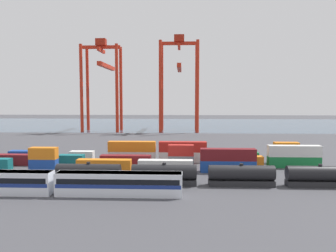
{
  "coord_description": "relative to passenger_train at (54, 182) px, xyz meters",
  "views": [
    {
      "loc": [
        5.7,
        -77.87,
        16.22
      ],
      "look_at": [
        0.66,
        35.39,
        6.94
      ],
      "focal_mm": 36.31,
      "sensor_mm": 36.0,
      "label": 1
    }
  ],
  "objects": [
    {
      "name": "shipping_container_7",
      "position": [
        -18.68,
        24.75,
        -0.84
      ],
      "size": [
        12.1,
        2.44,
        2.6
      ],
      "primitive_type": "cube",
      "color": "maroon",
      "rests_on": "ground_plane"
    },
    {
      "name": "shipping_container_2",
      "position": [
        -9.76,
        18.96,
        1.76
      ],
      "size": [
        6.04,
        2.44,
        2.6
      ],
      "primitive_type": "cube",
      "color": "orange",
      "rests_on": "shipping_container_1"
    },
    {
      "name": "shipping_container_12",
      "position": [
        34.41,
        24.75,
        -0.84
      ],
      "size": [
        12.1,
        2.44,
        2.6
      ],
      "primitive_type": "cube",
      "color": "orange",
      "rests_on": "ground_plane"
    },
    {
      "name": "shipping_container_13",
      "position": [
        47.68,
        24.75,
        -0.84
      ],
      "size": [
        12.1,
        2.44,
        2.6
      ],
      "primitive_type": "cube",
      "color": "#197538",
      "rests_on": "ground_plane"
    },
    {
      "name": "shipping_container_22",
      "position": [
        47.56,
        30.55,
        -0.84
      ],
      "size": [
        6.04,
        2.44,
        2.6
      ],
      "primitive_type": "cube",
      "color": "#146066",
      "rests_on": "ground_plane"
    },
    {
      "name": "shipping_container_9",
      "position": [
        7.87,
        24.75,
        -0.84
      ],
      "size": [
        12.1,
        2.44,
        2.6
      ],
      "primitive_type": "cube",
      "color": "maroon",
      "rests_on": "ground_plane"
    },
    {
      "name": "shipping_container_20",
      "position": [
        21.54,
        30.55,
        1.76
      ],
      "size": [
        12.1,
        2.44,
        2.6
      ],
      "primitive_type": "cube",
      "color": "#AD211C",
      "rests_on": "shipping_container_19"
    },
    {
      "name": "shipping_container_21",
      "position": [
        34.55,
        30.55,
        -0.84
      ],
      "size": [
        12.1,
        2.44,
        2.6
      ],
      "primitive_type": "cube",
      "color": "#197538",
      "rests_on": "ground_plane"
    },
    {
      "name": "shipping_container_11",
      "position": [
        21.14,
        24.75,
        1.76
      ],
      "size": [
        6.04,
        2.44,
        2.6
      ],
      "primitive_type": "cube",
      "color": "#AD211C",
      "rests_on": "shipping_container_10"
    },
    {
      "name": "freight_tank_row",
      "position": [
        25.27,
        7.22,
        -0.18
      ],
      "size": [
        55.07,
        2.74,
        4.2
      ],
      "color": "#232326",
      "rests_on": "ground_plane"
    },
    {
      "name": "shipping_container_10",
      "position": [
        21.14,
        24.75,
        -0.84
      ],
      "size": [
        6.04,
        2.44,
        2.6
      ],
      "primitive_type": "cube",
      "color": "slate",
      "rests_on": "ground_plane"
    },
    {
      "name": "shipping_container_16",
      "position": [
        -4.48,
        30.55,
        -0.84
      ],
      "size": [
        6.04,
        2.44,
        2.6
      ],
      "primitive_type": "cube",
      "color": "silver",
      "rests_on": "ground_plane"
    },
    {
      "name": "shipping_container_23",
      "position": [
        47.56,
        30.55,
        1.76
      ],
      "size": [
        6.04,
        2.44,
        2.6
      ],
      "primitive_type": "cube",
      "color": "orange",
      "rests_on": "shipping_container_22"
    },
    {
      "name": "passenger_train",
      "position": [
        0.0,
        0.0,
        0.0
      ],
      "size": [
        43.05,
        3.14,
        3.9
      ],
      "color": "silver",
      "rests_on": "ground_plane"
    },
    {
      "name": "shipping_container_18",
      "position": [
        8.53,
        30.55,
        1.76
      ],
      "size": [
        12.1,
        2.44,
        2.6
      ],
      "primitive_type": "cube",
      "color": "orange",
      "rests_on": "shipping_container_17"
    },
    {
      "name": "gantry_crane_central",
      "position": [
        19.6,
        113.04,
        25.73
      ],
      "size": [
        19.05,
        33.94,
        46.56
      ],
      "color": "red",
      "rests_on": "ground_plane"
    },
    {
      "name": "shipping_container_1",
      "position": [
        -9.76,
        18.96,
        -0.84
      ],
      "size": [
        6.04,
        2.44,
        2.6
      ],
      "primitive_type": "cube",
      "color": "#1C4299",
      "rests_on": "ground_plane"
    },
    {
      "name": "shipping_container_3",
      "position": [
        3.99,
        18.96,
        -0.84
      ],
      "size": [
        12.1,
        2.44,
        2.6
      ],
      "primitive_type": "cube",
      "color": "orange",
      "rests_on": "ground_plane"
    },
    {
      "name": "shipping_container_15",
      "position": [
        -17.49,
        30.55,
        -0.84
      ],
      "size": [
        12.1,
        2.44,
        2.6
      ],
      "primitive_type": "cube",
      "color": "#1C4299",
      "rests_on": "ground_plane"
    },
    {
      "name": "shipping_container_5",
      "position": [
        31.5,
        18.96,
        -0.84
      ],
      "size": [
        12.1,
        2.44,
        2.6
      ],
      "primitive_type": "cube",
      "color": "#1C4299",
      "rests_on": "ground_plane"
    },
    {
      "name": "shipping_container_17",
      "position": [
        8.53,
        30.55,
        -0.84
      ],
      "size": [
        12.1,
        2.44,
        2.6
      ],
      "primitive_type": "cube",
      "color": "silver",
      "rests_on": "ground_plane"
    },
    {
      "name": "shipping_container_6",
      "position": [
        31.5,
        18.96,
        1.76
      ],
      "size": [
        12.1,
        2.44,
        2.6
      ],
      "primitive_type": "cube",
      "color": "maroon",
      "rests_on": "shipping_container_5"
    },
    {
      "name": "shipping_container_4",
      "position": [
        17.75,
        18.96,
        -0.84
      ],
      "size": [
        12.1,
        2.44,
        2.6
      ],
      "primitive_type": "cube",
      "color": "silver",
      "rests_on": "ground_plane"
    },
    {
      "name": "ground_plane",
      "position": [
        15.91,
        62.62,
        -2.14
      ],
      "size": [
        420.0,
        420.0,
        0.0
      ],
      "primitive_type": "plane",
      "color": "#424247"
    },
    {
      "name": "shipping_container_14",
      "position": [
        47.68,
        24.75,
        1.76
      ],
      "size": [
        12.1,
        2.44,
        2.6
      ],
      "primitive_type": "cube",
      "color": "silver",
      "rests_on": "shipping_container_13"
    },
    {
      "name": "shipping_container_8",
      "position": [
        -5.4,
        24.75,
        -0.84
      ],
      "size": [
        6.04,
        2.44,
        2.6
      ],
      "primitive_type": "cube",
      "color": "#146066",
      "rests_on": "ground_plane"
    },
    {
      "name": "shipping_container_19",
      "position": [
        21.54,
        30.55,
        -0.84
      ],
      "size": [
        12.1,
        2.44,
        2.6
      ],
      "primitive_type": "cube",
      "color": "silver",
      "rests_on": "ground_plane"
    },
    {
      "name": "gantry_crane_west",
      "position": [
        -18.38,
        113.12,
        25.29
      ],
      "size": [
        18.68,
        33.99,
        45.01
      ],
      "color": "red",
      "rests_on": "ground_plane"
    },
    {
      "name": "harbour_water",
      "position": [
        15.91,
        156.79,
        -2.14
      ],
      "size": [
        400.0,
        110.0,
        0.01
      ],
      "primitive_type": "cube",
      "color": "#384C60",
      "rests_on": "ground_plane"
    }
  ]
}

